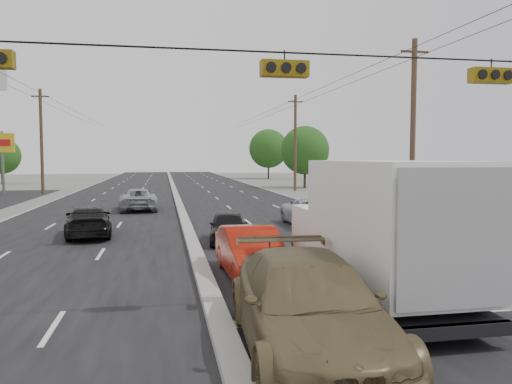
% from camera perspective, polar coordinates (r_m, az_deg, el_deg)
% --- Properties ---
extents(ground, '(200.00, 200.00, 0.00)m').
position_cam_1_polar(ground, '(11.30, -4.50, -14.27)').
color(ground, '#606356').
rests_on(ground, ground).
extents(road_surface, '(20.00, 160.00, 0.02)m').
position_cam_1_polar(road_surface, '(40.84, -8.95, -1.02)').
color(road_surface, black).
rests_on(road_surface, ground).
extents(center_median, '(0.50, 160.00, 0.20)m').
position_cam_1_polar(center_median, '(40.83, -8.95, -0.88)').
color(center_median, gray).
rests_on(center_median, ground).
extents(utility_pole_left_c, '(1.60, 0.30, 10.00)m').
position_cam_1_polar(utility_pole_left_c, '(51.96, -23.32, 5.41)').
color(utility_pole_left_c, '#422D1E').
rests_on(utility_pole_left_c, ground).
extents(utility_pole_right_b, '(1.60, 0.30, 10.00)m').
position_cam_1_polar(utility_pole_right_b, '(29.10, 17.49, 6.91)').
color(utility_pole_right_b, '#422D1E').
rests_on(utility_pole_right_b, ground).
extents(utility_pole_right_c, '(1.60, 0.30, 10.00)m').
position_cam_1_polar(utility_pole_right_c, '(52.49, 4.51, 5.70)').
color(utility_pole_right_c, '#422D1E').
rests_on(utility_pole_right_c, ground).
extents(traffic_signals, '(25.00, 0.30, 0.54)m').
position_cam_1_polar(traffic_signals, '(11.13, 2.75, 14.11)').
color(traffic_signals, black).
rests_on(traffic_signals, ground).
extents(pole_sign_far, '(2.20, 0.25, 6.00)m').
position_cam_1_polar(pole_sign_far, '(52.82, -27.01, 4.51)').
color(pole_sign_far, slate).
rests_on(pole_sign_far, ground).
extents(tree_left_far, '(4.80, 4.80, 6.12)m').
position_cam_1_polar(tree_left_far, '(73.69, -27.08, 3.70)').
color(tree_left_far, '#382619').
rests_on(tree_left_far, ground).
extents(tree_right_mid, '(5.60, 5.60, 7.14)m').
position_cam_1_polar(tree_right_mid, '(57.96, 5.61, 4.77)').
color(tree_right_mid, '#382619').
rests_on(tree_right_mid, ground).
extents(tree_right_far, '(6.40, 6.40, 8.16)m').
position_cam_1_polar(tree_right_far, '(82.48, 1.43, 4.98)').
color(tree_right_far, '#382619').
rests_on(tree_right_far, ground).
extents(box_truck, '(2.48, 6.84, 3.46)m').
position_cam_1_polar(box_truck, '(12.32, 13.86, -4.36)').
color(box_truck, black).
rests_on(box_truck, ground).
extents(tan_sedan, '(2.74, 6.08, 1.73)m').
position_cam_1_polar(tan_sedan, '(9.18, 5.97, -12.95)').
color(tan_sedan, brown).
rests_on(tan_sedan, ground).
extents(red_sedan, '(1.71, 4.48, 1.46)m').
position_cam_1_polar(red_sedan, '(14.77, -0.56, -6.96)').
color(red_sedan, '#A4190A').
rests_on(red_sedan, ground).
extents(queue_car_a, '(1.94, 3.94, 1.29)m').
position_cam_1_polar(queue_car_a, '(20.75, -3.18, -4.02)').
color(queue_car_a, black).
rests_on(queue_car_a, ground).
extents(queue_car_b, '(1.59, 4.13, 1.34)m').
position_cam_1_polar(queue_car_b, '(19.04, 12.70, -4.76)').
color(queue_car_b, silver).
rests_on(queue_car_b, ground).
extents(queue_car_c, '(2.26, 4.86, 1.35)m').
position_cam_1_polar(queue_car_c, '(25.66, 6.31, -2.44)').
color(queue_car_c, '#B4B8BD').
rests_on(queue_car_c, ground).
extents(queue_car_d, '(2.19, 4.81, 1.36)m').
position_cam_1_polar(queue_car_d, '(18.45, 25.25, -5.29)').
color(queue_car_d, navy).
rests_on(queue_car_d, ground).
extents(queue_car_e, '(1.74, 3.77, 1.25)m').
position_cam_1_polar(queue_car_e, '(24.94, 14.99, -2.84)').
color(queue_car_e, maroon).
rests_on(queue_car_e, ground).
extents(oncoming_near, '(2.53, 4.93, 1.37)m').
position_cam_1_polar(oncoming_near, '(23.46, -18.61, -3.20)').
color(oncoming_near, black).
rests_on(oncoming_near, ground).
extents(oncoming_far, '(2.64, 5.31, 1.45)m').
position_cam_1_polar(oncoming_far, '(34.13, -13.29, -0.84)').
color(oncoming_far, '#96979D').
rests_on(oncoming_far, ground).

